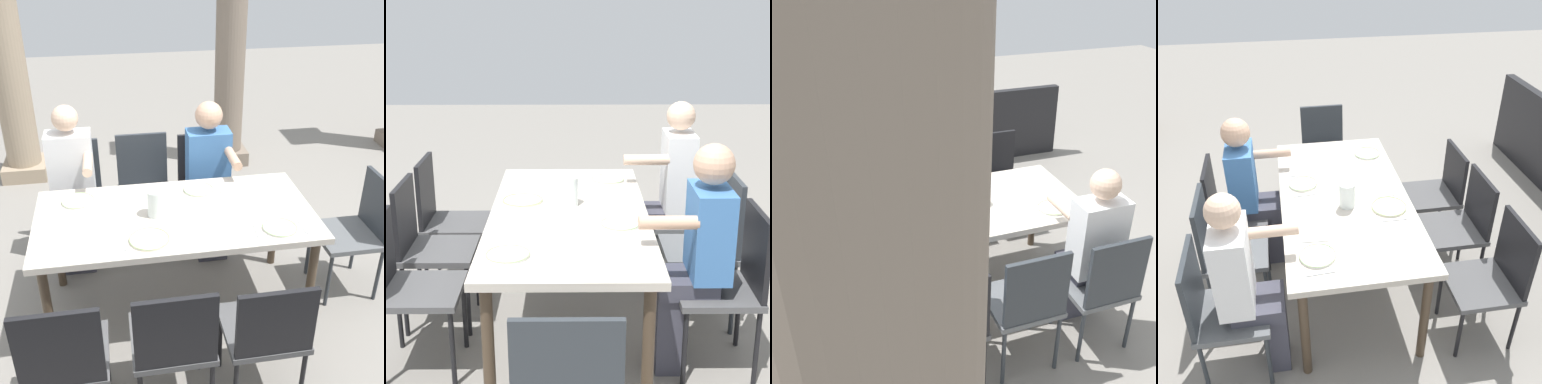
{
  "view_description": "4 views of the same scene",
  "coord_description": "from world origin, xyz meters",
  "views": [
    {
      "loc": [
        -0.37,
        -2.76,
        2.46
      ],
      "look_at": [
        0.12,
        0.04,
        0.91
      ],
      "focal_mm": 46.18,
      "sensor_mm": 36.0,
      "label": 1
    },
    {
      "loc": [
        3.37,
        0.02,
        2.01
      ],
      "look_at": [
        -0.14,
        0.05,
        0.86
      ],
      "focal_mm": 57.57,
      "sensor_mm": 36.0,
      "label": 2
    },
    {
      "loc": [
        0.98,
        2.89,
        2.54
      ],
      "look_at": [
        -0.03,
        0.01,
        0.9
      ],
      "focal_mm": 43.92,
      "sensor_mm": 36.0,
      "label": 3
    },
    {
      "loc": [
        -2.68,
        0.41,
        2.53
      ],
      "look_at": [
        -0.05,
        -0.03,
        0.84
      ],
      "focal_mm": 41.64,
      "sensor_mm": 36.0,
      "label": 4
    }
  ],
  "objects": [
    {
      "name": "ground_plane",
      "position": [
        0.0,
        0.0,
        0.0
      ],
      "size": [
        16.0,
        16.0,
        0.0
      ],
      "primitive_type": "plane",
      "color": "gray"
    },
    {
      "name": "chair_mid_north",
      "position": [
        -0.14,
        0.88,
        0.55
      ],
      "size": [
        0.44,
        0.44,
        0.95
      ],
      "color": "#5B5E61",
      "rests_on": "ground"
    },
    {
      "name": "fork_1",
      "position": [
        -0.35,
        -0.28,
        0.78
      ],
      "size": [
        0.02,
        0.17,
        0.01
      ],
      "primitive_type": "cube",
      "rotation": [
        0.0,
        0.0,
        -0.01
      ],
      "color": "silver",
      "rests_on": "dining_table"
    },
    {
      "name": "chair_west_south",
      "position": [
        -0.7,
        -0.88,
        0.52
      ],
      "size": [
        0.44,
        0.44,
        0.91
      ],
      "color": "#4F4F50",
      "rests_on": "ground"
    },
    {
      "name": "fork_3",
      "position": [
        0.47,
        -0.29,
        0.78
      ],
      "size": [
        0.03,
        0.17,
        0.01
      ],
      "primitive_type": "cube",
      "rotation": [
        0.0,
        0.0,
        -0.07
      ],
      "color": "silver",
      "rests_on": "dining_table"
    },
    {
      "name": "spoon_2",
      "position": [
        0.36,
        0.28,
        0.78
      ],
      "size": [
        0.03,
        0.17,
        0.01
      ],
      "primitive_type": "cube",
      "rotation": [
        0.0,
        0.0,
        0.1
      ],
      "color": "silver",
      "rests_on": "dining_table"
    },
    {
      "name": "plate_1",
      "position": [
        -0.2,
        -0.28,
        0.79
      ],
      "size": [
        0.25,
        0.25,
        0.02
      ],
      "color": "silver",
      "rests_on": "dining_table"
    },
    {
      "name": "plate_0",
      "position": [
        -0.64,
        0.26,
        0.79
      ],
      "size": [
        0.22,
        0.22,
        0.02
      ],
      "color": "white",
      "rests_on": "dining_table"
    },
    {
      "name": "plate_2",
      "position": [
        0.21,
        0.28,
        0.79
      ],
      "size": [
        0.21,
        0.21,
        0.02
      ],
      "color": "white",
      "rests_on": "dining_table"
    },
    {
      "name": "plate_3",
      "position": [
        0.62,
        -0.29,
        0.79
      ],
      "size": [
        0.22,
        0.22,
        0.02
      ],
      "color": "white",
      "rests_on": "dining_table"
    },
    {
      "name": "chair_head_east",
      "position": [
        1.34,
        0.0,
        0.53
      ],
      "size": [
        0.44,
        0.44,
        0.91
      ],
      "color": "#5B5E61",
      "rests_on": "ground"
    },
    {
      "name": "spoon_3",
      "position": [
        0.77,
        -0.29,
        0.78
      ],
      "size": [
        0.02,
        0.17,
        0.01
      ],
      "primitive_type": "cube",
      "rotation": [
        0.0,
        0.0,
        -0.01
      ],
      "color": "silver",
      "rests_on": "dining_table"
    },
    {
      "name": "spoon_0",
      "position": [
        -0.49,
        0.26,
        0.78
      ],
      "size": [
        0.03,
        0.17,
        0.01
      ],
      "primitive_type": "cube",
      "rotation": [
        0.0,
        0.0,
        -0.06
      ],
      "color": "silver",
      "rests_on": "dining_table"
    },
    {
      "name": "fork_0",
      "position": [
        -0.79,
        0.26,
        0.78
      ],
      "size": [
        0.03,
        0.17,
        0.01
      ],
      "primitive_type": "cube",
      "rotation": [
        0.0,
        0.0,
        0.07
      ],
      "color": "silver",
      "rests_on": "dining_table"
    },
    {
      "name": "water_pitcher",
      "position": [
        -0.13,
        0.0,
        0.86
      ],
      "size": [
        0.11,
        0.11,
        0.18
      ],
      "color": "white",
      "rests_on": "dining_table"
    },
    {
      "name": "dining_table",
      "position": [
        0.0,
        0.0,
        0.71
      ],
      "size": [
        1.83,
        0.92,
        0.78
      ],
      "color": "beige",
      "rests_on": "ground"
    },
    {
      "name": "diner_man_white",
      "position": [
        0.37,
        0.68,
        0.69
      ],
      "size": [
        0.35,
        0.5,
        1.28
      ],
      "color": "#3F3F4C",
      "rests_on": "ground"
    },
    {
      "name": "fork_2",
      "position": [
        0.06,
        0.28,
        0.78
      ],
      "size": [
        0.03,
        0.17,
        0.01
      ],
      "primitive_type": "cube",
      "rotation": [
        0.0,
        0.0,
        0.09
      ],
      "color": "silver",
      "rests_on": "dining_table"
    },
    {
      "name": "spoon_1",
      "position": [
        -0.05,
        -0.28,
        0.78
      ],
      "size": [
        0.03,
        0.17,
        0.01
      ],
      "primitive_type": "cube",
      "rotation": [
        0.0,
        0.0,
        0.08
      ],
      "color": "silver",
      "rests_on": "dining_table"
    },
    {
      "name": "chair_east_south",
      "position": [
        0.37,
        -0.88,
        0.52
      ],
      "size": [
        0.44,
        0.44,
        0.89
      ],
      "color": "#4F4F50",
      "rests_on": "ground"
    },
    {
      "name": "diner_woman_green",
      "position": [
        -0.7,
        0.69,
        0.7
      ],
      "size": [
        0.35,
        0.49,
        1.31
      ],
      "color": "#3F3F4C",
      "rests_on": "ground"
    },
    {
      "name": "chair_east_north",
      "position": [
        0.37,
        0.88,
        0.53
      ],
      "size": [
        0.44,
        0.44,
        0.92
      ],
      "color": "#4F4F50",
      "rests_on": "ground"
    },
    {
      "name": "chair_mid_south",
      "position": [
        -0.14,
        -0.88,
        0.54
      ],
      "size": [
        0.44,
        0.44,
        0.92
      ],
      "color": "#4F4F50",
      "rests_on": "ground"
    },
    {
      "name": "chair_west_north",
      "position": [
        -0.7,
        0.88,
        0.53
      ],
      "size": [
        0.44,
        0.44,
        0.94
      ],
      "color": "#5B5E61",
      "rests_on": "ground"
    }
  ]
}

